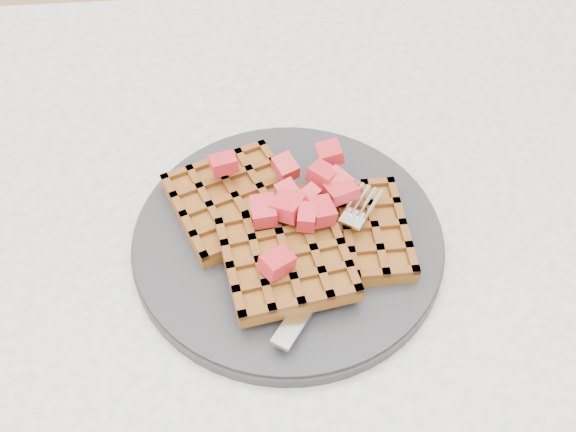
# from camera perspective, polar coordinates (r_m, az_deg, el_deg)

# --- Properties ---
(table) EXTENTS (1.20, 0.80, 0.75)m
(table) POSITION_cam_1_polar(r_m,az_deg,el_deg) (0.70, 8.48, -6.73)
(table) COLOR silver
(table) RESTS_ON ground
(plate) EXTENTS (0.28, 0.28, 0.02)m
(plate) POSITION_cam_1_polar(r_m,az_deg,el_deg) (0.58, 0.00, -2.01)
(plate) COLOR black
(plate) RESTS_ON table
(waffles) EXTENTS (0.22, 0.20, 0.03)m
(waffles) POSITION_cam_1_polar(r_m,az_deg,el_deg) (0.56, 0.05, -1.12)
(waffles) COLOR brown
(waffles) RESTS_ON plate
(strawberry_pile) EXTENTS (0.15, 0.15, 0.02)m
(strawberry_pile) POSITION_cam_1_polar(r_m,az_deg,el_deg) (0.54, 0.00, 0.94)
(strawberry_pile) COLOR maroon
(strawberry_pile) RESTS_ON waffles
(fork) EXTENTS (0.12, 0.16, 0.02)m
(fork) POSITION_cam_1_polar(r_m,az_deg,el_deg) (0.55, 4.21, -3.80)
(fork) COLOR silver
(fork) RESTS_ON plate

